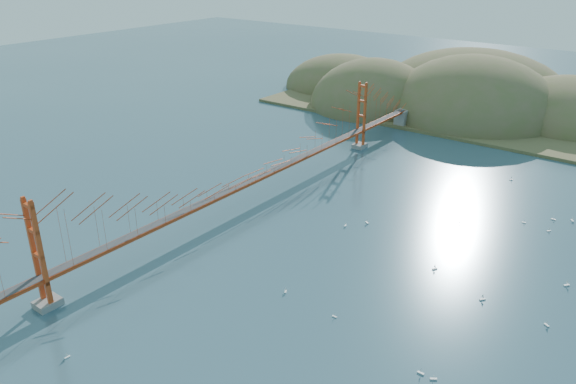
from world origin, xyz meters
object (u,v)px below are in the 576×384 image
Objects in this scene: sailboat_2 at (421,372)px; sailboat_1 at (460,222)px; bridge at (247,156)px; sailboat_0 at (346,225)px.

sailboat_2 is 29.86m from sailboat_1.
bridge is 15.92m from sailboat_0.
sailboat_2 is 1.18× the size of sailboat_0.
sailboat_1 is at bearing 40.41° from sailboat_0.
bridge is 137.25× the size of sailboat_2.
bridge is 28.95m from sailboat_1.
bridge is 162.27× the size of sailboat_0.
sailboat_0 is at bearing -139.59° from sailboat_1.
sailboat_0 is (14.15, 2.46, -6.87)m from bridge.
sailboat_1 is 1.10× the size of sailboat_0.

